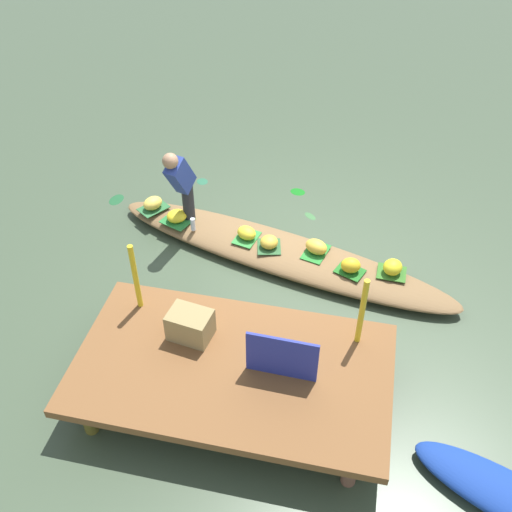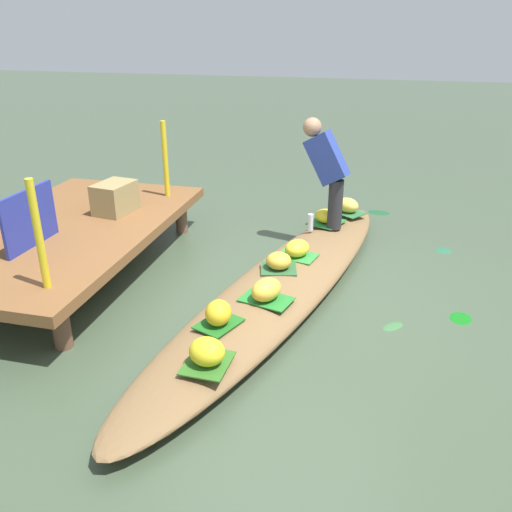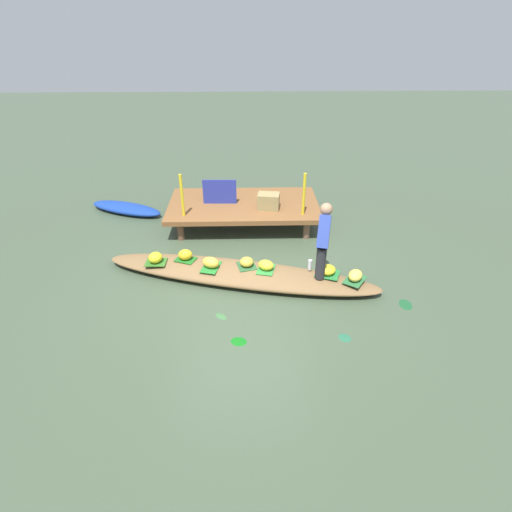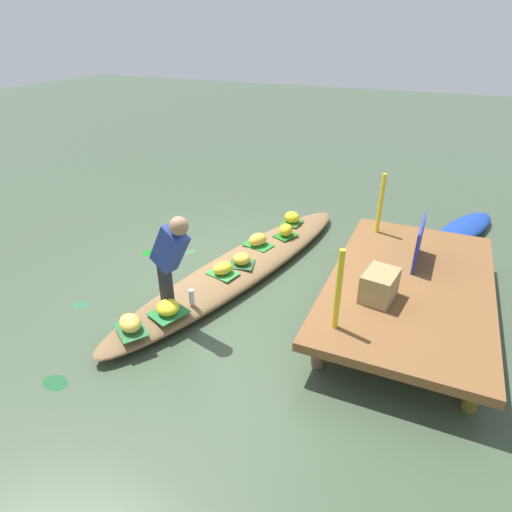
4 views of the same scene
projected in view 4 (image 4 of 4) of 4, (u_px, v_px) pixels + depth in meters
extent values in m
plane|color=#3D4D38|center=(242.00, 273.00, 6.10)|extent=(40.00, 40.00, 0.00)
cube|color=brown|center=(410.00, 284.00, 5.05)|extent=(3.20, 1.80, 0.10)
cylinder|color=brown|center=(367.00, 246.00, 6.45)|extent=(0.14, 0.14, 0.37)
cylinder|color=brown|center=(318.00, 351.00, 4.39)|extent=(0.14, 0.14, 0.37)
cylinder|color=brown|center=(472.00, 265.00, 5.95)|extent=(0.14, 0.14, 0.37)
cylinder|color=brown|center=(473.00, 393.00, 3.88)|extent=(0.14, 0.14, 0.37)
ellipsoid|color=brown|center=(242.00, 266.00, 6.05)|extent=(4.87, 1.96, 0.23)
ellipsoid|color=navy|center=(464.00, 229.00, 7.17)|extent=(1.88, 1.18, 0.21)
cube|color=#2F6620|center=(292.00, 222.00, 7.08)|extent=(0.37, 0.31, 0.01)
ellipsoid|color=yellow|center=(292.00, 217.00, 7.04)|extent=(0.31, 0.33, 0.19)
cube|color=#2B6637|center=(131.00, 330.00, 4.61)|extent=(0.46, 0.49, 0.01)
ellipsoid|color=#F6CF50|center=(130.00, 323.00, 4.57)|extent=(0.33, 0.36, 0.17)
cube|color=#2F8437|center=(223.00, 273.00, 5.64)|extent=(0.35, 0.43, 0.01)
ellipsoid|color=yellow|center=(223.00, 268.00, 5.60)|extent=(0.34, 0.31, 0.17)
cube|color=#23772B|center=(258.00, 245.00, 6.36)|extent=(0.37, 0.47, 0.01)
ellipsoid|color=gold|center=(258.00, 239.00, 6.32)|extent=(0.36, 0.32, 0.18)
cube|color=#257634|center=(169.00, 313.00, 4.88)|extent=(0.48, 0.45, 0.01)
ellipsoid|color=yellow|center=(168.00, 307.00, 4.84)|extent=(0.38, 0.37, 0.15)
cube|color=#1D631D|center=(286.00, 236.00, 6.64)|extent=(0.41, 0.37, 0.01)
ellipsoid|color=gold|center=(286.00, 230.00, 6.60)|extent=(0.26, 0.22, 0.19)
cube|color=#29582E|center=(242.00, 264.00, 5.86)|extent=(0.37, 0.39, 0.01)
ellipsoid|color=gold|center=(241.00, 259.00, 5.83)|extent=(0.31, 0.31, 0.16)
cylinder|color=#28282D|center=(166.00, 284.00, 4.90)|extent=(0.16, 0.16, 0.55)
cube|color=#2A3D90|center=(170.00, 249.00, 4.60)|extent=(0.29, 0.53, 0.59)
sphere|color=#9E7556|center=(179.00, 226.00, 4.35)|extent=(0.20, 0.20, 0.20)
cylinder|color=silver|center=(192.00, 297.00, 5.01)|extent=(0.06, 0.06, 0.19)
cube|color=navy|center=(419.00, 243.00, 5.31)|extent=(0.71, 0.05, 0.52)
cylinder|color=gold|center=(381.00, 204.00, 6.00)|extent=(0.06, 0.06, 0.86)
cylinder|color=gold|center=(338.00, 290.00, 4.07)|extent=(0.06, 0.06, 0.86)
cube|color=#917D4E|center=(379.00, 285.00, 4.64)|extent=(0.48, 0.38, 0.32)
ellipsoid|color=#1A4F29|center=(55.00, 382.00, 4.25)|extent=(0.23, 0.31, 0.01)
ellipsoid|color=#106916|center=(149.00, 252.00, 6.65)|extent=(0.27, 0.24, 0.01)
ellipsoid|color=#386738|center=(190.00, 252.00, 6.67)|extent=(0.23, 0.22, 0.01)
ellipsoid|color=#255E40|center=(80.00, 305.00, 5.42)|extent=(0.25, 0.26, 0.01)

